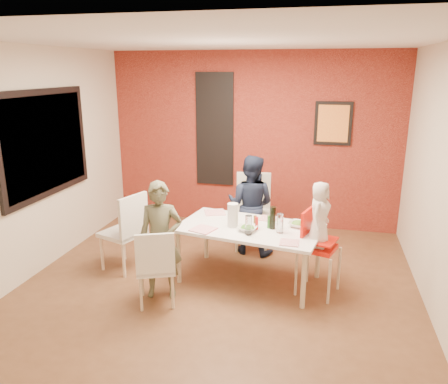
% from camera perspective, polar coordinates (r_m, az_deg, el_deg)
% --- Properties ---
extents(ground, '(4.50, 4.50, 0.00)m').
position_cam_1_polar(ground, '(5.18, -0.78, -12.15)').
color(ground, brown).
rests_on(ground, ground).
extents(ceiling, '(4.50, 4.50, 0.02)m').
position_cam_1_polar(ceiling, '(4.58, -0.91, 19.22)').
color(ceiling, silver).
rests_on(ceiling, wall_back).
extents(wall_back, '(4.50, 0.02, 2.70)m').
position_cam_1_polar(wall_back, '(6.86, 3.77, 6.75)').
color(wall_back, beige).
rests_on(wall_back, ground).
extents(wall_front, '(4.50, 0.02, 2.70)m').
position_cam_1_polar(wall_front, '(2.68, -12.76, -8.34)').
color(wall_front, beige).
rests_on(wall_front, ground).
extents(wall_left, '(0.02, 4.50, 2.70)m').
position_cam_1_polar(wall_left, '(5.67, -23.53, 3.54)').
color(wall_left, beige).
rests_on(wall_left, ground).
extents(wall_right, '(0.02, 4.50, 2.70)m').
position_cam_1_polar(wall_right, '(4.70, 26.82, 0.83)').
color(wall_right, beige).
rests_on(wall_right, ground).
extents(brick_accent_wall, '(4.50, 0.02, 2.70)m').
position_cam_1_polar(brick_accent_wall, '(6.84, 3.74, 6.73)').
color(brick_accent_wall, maroon).
rests_on(brick_accent_wall, ground).
extents(picture_window_frame, '(0.05, 1.70, 1.30)m').
position_cam_1_polar(picture_window_frame, '(5.78, -22.34, 5.90)').
color(picture_window_frame, black).
rests_on(picture_window_frame, wall_left).
extents(picture_window_pane, '(0.02, 1.55, 1.15)m').
position_cam_1_polar(picture_window_pane, '(5.77, -22.22, 5.90)').
color(picture_window_pane, black).
rests_on(picture_window_pane, wall_left).
extents(glassblock_strip, '(0.55, 0.03, 1.70)m').
position_cam_1_polar(glassblock_strip, '(6.93, -1.21, 8.12)').
color(glassblock_strip, silver).
rests_on(glassblock_strip, wall_back).
extents(glassblock_surround, '(0.60, 0.03, 1.76)m').
position_cam_1_polar(glassblock_surround, '(6.92, -1.22, 8.12)').
color(glassblock_surround, black).
rests_on(glassblock_surround, wall_back).
extents(art_print_frame, '(0.54, 0.03, 0.64)m').
position_cam_1_polar(art_print_frame, '(6.69, 14.06, 8.68)').
color(art_print_frame, black).
rests_on(art_print_frame, wall_back).
extents(art_print_canvas, '(0.44, 0.01, 0.54)m').
position_cam_1_polar(art_print_canvas, '(6.67, 14.06, 8.66)').
color(art_print_canvas, '#F59C36').
rests_on(art_print_canvas, wall_back).
extents(dining_table, '(1.74, 1.16, 0.67)m').
position_cam_1_polar(dining_table, '(5.07, 3.35, -5.17)').
color(dining_table, white).
rests_on(dining_table, ground).
extents(chair_near, '(0.51, 0.51, 0.85)m').
position_cam_1_polar(chair_near, '(4.63, -8.90, -9.32)').
color(chair_near, silver).
rests_on(chair_near, ground).
extents(chair_far, '(0.52, 0.52, 1.03)m').
position_cam_1_polar(chair_far, '(6.11, 3.79, -1.86)').
color(chair_far, beige).
rests_on(chair_far, ground).
extents(chair_left, '(0.58, 0.58, 0.99)m').
position_cam_1_polar(chair_left, '(5.47, -12.52, -4.63)').
color(chair_left, silver).
rests_on(chair_left, ground).
extents(high_chair, '(0.49, 0.49, 0.95)m').
position_cam_1_polar(high_chair, '(4.93, 11.87, -6.67)').
color(high_chair, red).
rests_on(high_chair, ground).
extents(child_near, '(0.53, 0.41, 1.30)m').
position_cam_1_polar(child_near, '(4.77, -8.27, -6.26)').
color(child_near, brown).
rests_on(child_near, ground).
extents(child_far, '(0.72, 0.60, 1.35)m').
position_cam_1_polar(child_far, '(5.84, 3.49, -1.67)').
color(child_far, '#161D32').
rests_on(child_far, ground).
extents(toddler, '(0.32, 0.40, 0.72)m').
position_cam_1_polar(toddler, '(4.79, 12.37, -2.88)').
color(toddler, beige).
rests_on(toddler, high_chair).
extents(plate_near_left, '(0.31, 0.31, 0.01)m').
position_cam_1_polar(plate_near_left, '(4.95, -2.74, -4.90)').
color(plate_near_left, white).
rests_on(plate_near_left, dining_table).
extents(plate_far_mid, '(0.23, 0.23, 0.01)m').
position_cam_1_polar(plate_far_mid, '(5.32, 5.81, -3.46)').
color(plate_far_mid, white).
rests_on(plate_far_mid, dining_table).
extents(plate_near_right, '(0.20, 0.20, 0.01)m').
position_cam_1_polar(plate_near_right, '(4.63, 8.54, -6.55)').
color(plate_near_right, white).
rests_on(plate_near_right, dining_table).
extents(plate_far_left, '(0.32, 0.32, 0.01)m').
position_cam_1_polar(plate_far_left, '(5.51, -1.19, -2.68)').
color(plate_far_left, white).
rests_on(plate_far_left, dining_table).
extents(salad_bowl_a, '(0.23, 0.23, 0.05)m').
position_cam_1_polar(salad_bowl_a, '(4.92, 3.09, -4.75)').
color(salad_bowl_a, white).
rests_on(salad_bowl_a, dining_table).
extents(salad_bowl_b, '(0.28, 0.28, 0.05)m').
position_cam_1_polar(salad_bowl_b, '(5.11, 9.65, -4.19)').
color(salad_bowl_b, white).
rests_on(salad_bowl_b, dining_table).
extents(wine_bottle, '(0.07, 0.07, 0.26)m').
position_cam_1_polar(wine_bottle, '(4.97, 6.37, -3.37)').
color(wine_bottle, black).
rests_on(wine_bottle, dining_table).
extents(wine_glass_a, '(0.08, 0.08, 0.22)m').
position_cam_1_polar(wine_glass_a, '(4.78, 3.22, -4.35)').
color(wine_glass_a, silver).
rests_on(wine_glass_a, dining_table).
extents(wine_glass_b, '(0.08, 0.08, 0.22)m').
position_cam_1_polar(wine_glass_b, '(4.87, 7.32, -4.08)').
color(wine_glass_b, silver).
rests_on(wine_glass_b, dining_table).
extents(paper_towel_roll, '(0.12, 0.12, 0.28)m').
position_cam_1_polar(paper_towel_roll, '(5.00, 1.16, -3.04)').
color(paper_towel_roll, silver).
rests_on(paper_towel_roll, dining_table).
extents(condiment_red, '(0.04, 0.04, 0.14)m').
position_cam_1_polar(condiment_red, '(4.96, 4.30, -4.08)').
color(condiment_red, red).
rests_on(condiment_red, dining_table).
extents(condiment_green, '(0.04, 0.04, 0.15)m').
position_cam_1_polar(condiment_green, '(5.00, 5.88, -3.91)').
color(condiment_green, '#2A7025').
rests_on(condiment_green, dining_table).
extents(condiment_brown, '(0.04, 0.04, 0.14)m').
position_cam_1_polar(condiment_brown, '(5.01, 4.08, -3.86)').
color(condiment_brown, brown).
rests_on(condiment_brown, dining_table).
extents(sippy_cup, '(0.07, 0.07, 0.12)m').
position_cam_1_polar(sippy_cup, '(4.93, 11.95, -4.67)').
color(sippy_cup, orange).
rests_on(sippy_cup, dining_table).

